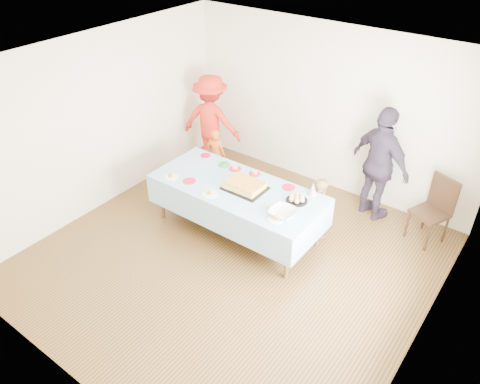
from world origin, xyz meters
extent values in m
plane|color=#432C13|center=(0.00, 0.00, 0.00)|extent=(5.00, 5.00, 0.00)
cube|color=beige|center=(0.00, 2.50, 1.35)|extent=(5.00, 0.04, 2.70)
cube|color=beige|center=(0.00, -2.50, 1.35)|extent=(5.00, 0.04, 2.70)
cube|color=beige|center=(-2.50, 0.00, 1.35)|extent=(0.04, 5.00, 2.70)
cube|color=beige|center=(2.50, 0.00, 1.35)|extent=(0.04, 5.00, 2.70)
cube|color=white|center=(0.00, 0.00, 2.70)|extent=(5.00, 5.00, 0.04)
cube|color=#472B16|center=(2.47, 0.20, 1.50)|extent=(0.03, 1.75, 1.35)
cylinder|color=#54301D|center=(-1.45, 0.11, 0.36)|extent=(0.06, 0.06, 0.73)
cylinder|color=#54301D|center=(0.79, 0.11, 0.36)|extent=(0.06, 0.06, 0.73)
cylinder|color=#54301D|center=(-1.45, 0.95, 0.36)|extent=(0.06, 0.06, 0.73)
cylinder|color=#54301D|center=(0.79, 0.95, 0.36)|extent=(0.06, 0.06, 0.73)
cube|color=#54301D|center=(-0.33, 0.53, 0.75)|extent=(2.40, 1.00, 0.04)
cube|color=silver|center=(-0.33, 0.53, 0.78)|extent=(2.50, 1.10, 0.01)
cube|color=black|center=(-0.21, 0.56, 0.79)|extent=(0.57, 0.44, 0.02)
cube|color=#FEE960|center=(-0.21, 0.56, 0.83)|extent=(0.49, 0.36, 0.07)
cube|color=#B17529|center=(-0.21, 0.56, 0.88)|extent=(0.49, 0.36, 0.01)
cylinder|color=black|center=(0.53, 0.73, 0.79)|extent=(0.30, 0.30, 0.02)
sphere|color=tan|center=(0.61, 0.73, 0.83)|extent=(0.07, 0.07, 0.07)
sphere|color=tan|center=(0.57, 0.79, 0.83)|extent=(0.07, 0.07, 0.07)
sphere|color=tan|center=(0.49, 0.79, 0.83)|extent=(0.07, 0.07, 0.07)
sphere|color=tan|center=(0.45, 0.73, 0.83)|extent=(0.07, 0.07, 0.07)
sphere|color=tan|center=(0.49, 0.66, 0.83)|extent=(0.07, 0.07, 0.07)
sphere|color=tan|center=(0.57, 0.66, 0.83)|extent=(0.07, 0.07, 0.07)
sphere|color=tan|center=(0.53, 0.73, 0.83)|extent=(0.07, 0.07, 0.07)
imported|color=silver|center=(0.56, 0.34, 0.82)|extent=(0.35, 0.35, 0.09)
cone|color=silver|center=(0.62, 0.99, 0.87)|extent=(0.11, 0.11, 0.19)
cylinder|color=red|center=(-1.26, 0.96, 0.79)|extent=(0.16, 0.16, 0.01)
cylinder|color=red|center=(-0.64, 0.90, 0.79)|extent=(0.19, 0.19, 0.01)
cylinder|color=red|center=(-0.32, 0.96, 0.79)|extent=(0.17, 0.17, 0.01)
cylinder|color=red|center=(0.27, 0.94, 0.79)|extent=(0.19, 0.19, 0.01)
cylinder|color=red|center=(-0.96, 0.24, 0.79)|extent=(0.18, 0.18, 0.01)
cylinder|color=white|center=(-1.25, 0.17, 0.79)|extent=(0.21, 0.21, 0.01)
cylinder|color=white|center=(-0.51, 0.15, 0.79)|extent=(0.22, 0.22, 0.01)
cylinder|color=white|center=(0.53, 0.21, 0.79)|extent=(0.20, 0.20, 0.01)
cylinder|color=black|center=(1.74, 1.90, 0.22)|extent=(0.04, 0.04, 0.44)
cylinder|color=black|center=(2.08, 1.76, 0.22)|extent=(0.04, 0.04, 0.44)
cylinder|color=black|center=(1.88, 2.24, 0.22)|extent=(0.04, 0.04, 0.44)
cylinder|color=black|center=(2.22, 2.10, 0.22)|extent=(0.04, 0.04, 0.44)
cube|color=black|center=(1.98, 2.00, 0.46)|extent=(0.56, 0.56, 0.05)
cube|color=black|center=(2.05, 2.18, 0.74)|extent=(0.41, 0.20, 0.51)
imported|color=#CC5319|center=(-1.51, 1.50, 0.47)|extent=(0.39, 0.30, 0.94)
imported|color=#2A7E2F|center=(-0.85, 0.90, 0.41)|extent=(0.46, 0.37, 0.82)
imported|color=tan|center=(0.63, 1.21, 0.46)|extent=(0.55, 0.50, 0.92)
imported|color=red|center=(-1.93, 1.90, 0.84)|extent=(1.20, 0.86, 1.68)
imported|color=#332939|center=(1.11, 2.11, 0.90)|extent=(1.14, 0.81, 1.79)
camera|label=1|loc=(3.01, -3.88, 4.34)|focal=35.00mm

